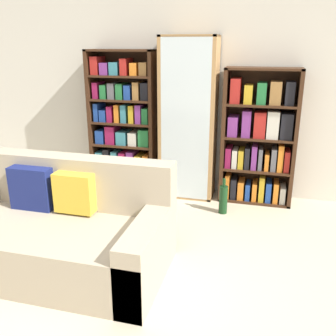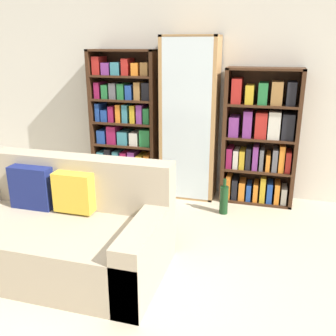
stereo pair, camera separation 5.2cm
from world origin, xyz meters
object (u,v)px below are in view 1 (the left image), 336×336
bookshelf_right (259,139)px  wine_bottle (223,199)px  couch (58,232)px  bookshelf_left (124,124)px  display_cabinet (188,120)px

bookshelf_right → wine_bottle: (-0.31, -0.45, -0.56)m
couch → bookshelf_left: size_ratio=1.05×
bookshelf_left → display_cabinet: display_cabinet is taller
bookshelf_right → bookshelf_left: bearing=180.0°
couch → wine_bottle: size_ratio=4.49×
display_cabinet → bookshelf_right: display_cabinet is taller
couch → display_cabinet: 1.98m
bookshelf_right → wine_bottle: 0.78m
display_cabinet → wine_bottle: (0.48, -0.43, -0.74)m
bookshelf_right → wine_bottle: bookshelf_right is taller
bookshelf_left → display_cabinet: size_ratio=0.92×
bookshelf_left → bookshelf_right: bookshelf_left is taller
bookshelf_left → bookshelf_right: (1.58, -0.00, -0.09)m
couch → bookshelf_right: bookshelf_right is taller
bookshelf_right → wine_bottle: bearing=-124.9°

